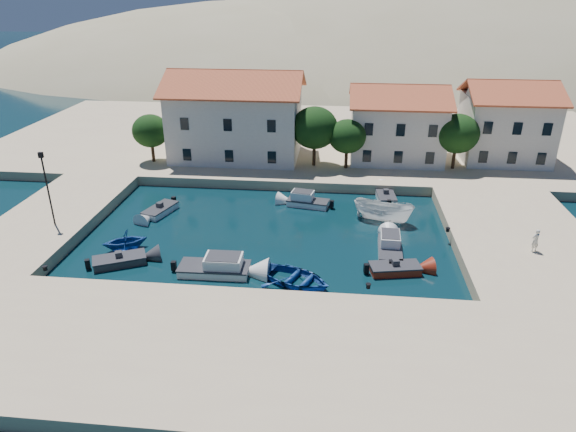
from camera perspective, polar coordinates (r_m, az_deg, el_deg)
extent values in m
plane|color=black|center=(34.63, -4.66, -9.35)|extent=(400.00, 400.00, 0.00)
cube|color=tan|center=(29.62, -6.82, -14.93)|extent=(52.00, 12.00, 1.00)
cube|color=tan|center=(45.07, 24.47, -2.48)|extent=(11.00, 20.00, 1.00)
cube|color=tan|center=(49.24, -24.78, -0.31)|extent=(8.00, 20.00, 1.00)
cube|color=tan|center=(68.95, 2.64, 8.61)|extent=(80.00, 36.00, 1.00)
ellipsoid|color=#9B8F69|center=(144.57, -0.54, 8.62)|extent=(198.00, 126.00, 72.00)
ellipsoid|color=#9B8F69|center=(166.90, 15.98, 8.06)|extent=(220.00, 176.00, 99.00)
cube|color=beige|center=(59.26, -5.75, 10.14)|extent=(14.00, 9.00, 7.50)
pyramid|color=#963921|center=(58.27, -5.96, 14.77)|extent=(14.70, 9.45, 2.20)
cube|color=beige|center=(59.51, 11.95, 9.30)|extent=(10.00, 8.00, 6.50)
pyramid|color=#963921|center=(58.61, 12.31, 13.22)|extent=(10.50, 8.40, 1.80)
cube|color=beige|center=(62.80, 22.96, 8.93)|extent=(9.00, 8.00, 7.00)
pyramid|color=#963921|center=(61.92, 23.63, 12.83)|extent=(9.45, 8.40, 1.80)
cylinder|color=#382314|center=(59.61, -14.80, 7.04)|extent=(0.36, 0.36, 2.50)
ellipsoid|color=black|center=(59.01, -15.03, 9.12)|extent=(4.00, 4.00, 3.60)
cylinder|color=#382314|center=(56.36, 2.92, 7.11)|extent=(0.36, 0.36, 3.00)
ellipsoid|color=black|center=(55.62, 2.98, 9.76)|extent=(5.00, 5.00, 4.50)
cylinder|color=#382314|center=(55.90, 6.49, 6.57)|extent=(0.36, 0.36, 2.50)
ellipsoid|color=black|center=(55.26, 6.60, 8.79)|extent=(4.00, 4.00, 3.60)
cylinder|color=#382314|center=(58.12, 17.97, 6.35)|extent=(0.36, 0.36, 2.75)
ellipsoid|color=black|center=(57.45, 18.28, 8.69)|extent=(4.60, 4.60, 4.14)
cylinder|color=black|center=(45.67, -25.10, 2.56)|extent=(0.14, 0.14, 6.00)
cube|color=black|center=(44.76, -25.78, 6.12)|extent=(0.35, 0.25, 0.45)
cylinder|color=black|center=(39.64, -25.38, -5.27)|extent=(0.36, 0.36, 0.30)
cylinder|color=black|center=(34.28, 8.91, -7.70)|extent=(0.36, 0.36, 0.30)
cylinder|color=black|center=(43.24, 17.34, -1.47)|extent=(0.36, 0.36, 0.30)
cube|color=#2F2F34|center=(40.58, -18.20, -4.78)|extent=(4.08, 3.12, 0.90)
cube|color=#2F2F34|center=(40.43, -18.26, -4.38)|extent=(4.18, 3.19, 0.10)
cube|color=#2F2F34|center=(40.33, -18.30, -4.10)|extent=(0.67, 0.67, 0.50)
cube|color=white|center=(37.82, -8.17, -5.95)|extent=(5.05, 2.23, 0.90)
cube|color=#2F2F34|center=(37.66, -8.20, -5.51)|extent=(5.16, 2.28, 0.10)
cube|color=white|center=(37.47, -8.24, -5.02)|extent=(2.68, 1.87, 0.90)
imported|color=#1A4492|center=(36.42, 0.85, -7.42)|extent=(6.19, 5.43, 1.06)
cube|color=maroon|center=(38.30, 11.79, -5.83)|extent=(3.80, 2.26, 0.90)
cube|color=#2F2F34|center=(38.14, 11.83, -5.40)|extent=(3.89, 2.31, 0.10)
cube|color=#2F2F34|center=(38.03, 11.86, -5.11)|extent=(0.59, 0.59, 0.50)
cube|color=white|center=(40.81, 11.23, -3.79)|extent=(1.92, 4.37, 0.90)
cube|color=#2F2F34|center=(40.66, 11.27, -3.37)|extent=(1.96, 4.47, 0.10)
cube|color=white|center=(40.49, 11.31, -2.91)|extent=(1.57, 2.33, 0.90)
imported|color=white|center=(46.30, 10.45, -0.55)|extent=(5.75, 3.72, 2.08)
cube|color=white|center=(50.96, 10.79, 2.10)|extent=(1.94, 3.66, 0.90)
cube|color=#2F2F34|center=(50.84, 10.81, 2.44)|extent=(1.98, 3.75, 0.10)
cube|color=#2F2F34|center=(50.76, 10.83, 2.67)|extent=(0.54, 0.54, 0.50)
imported|color=#1A4492|center=(42.80, -17.55, -3.50)|extent=(4.34, 4.14, 1.78)
cube|color=white|center=(48.43, -14.00, 0.58)|extent=(2.60, 3.93, 0.90)
cube|color=#2F2F34|center=(48.30, -14.04, 0.94)|extent=(2.66, 4.02, 0.10)
cube|color=#2F2F34|center=(48.21, -14.07, 1.18)|extent=(0.63, 0.63, 0.50)
cube|color=white|center=(48.60, 2.24, 1.41)|extent=(4.04, 2.29, 0.90)
cube|color=#2F2F34|center=(48.47, 2.24, 1.77)|extent=(4.14, 2.34, 0.10)
cube|color=white|center=(48.33, 2.25, 2.18)|extent=(2.24, 1.72, 0.90)
imported|color=silver|center=(42.15, 25.79, -2.45)|extent=(0.78, 0.69, 1.80)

